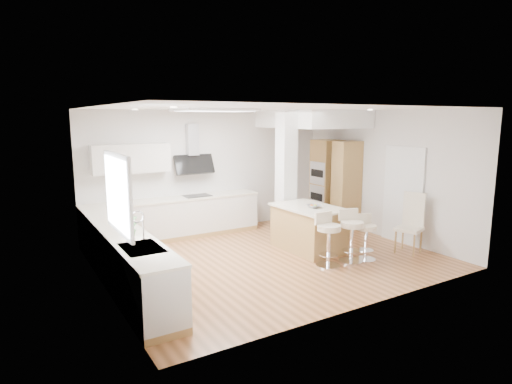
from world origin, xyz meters
TOP-DOWN VIEW (x-y plane):
  - ground at (0.00, 0.00)m, footprint 6.00×6.00m
  - ceiling at (0.00, 0.00)m, footprint 6.00×5.00m
  - wall_back at (0.00, 2.50)m, footprint 6.00×0.04m
  - wall_left at (-3.00, 0.00)m, footprint 0.04×5.00m
  - wall_right at (3.00, 0.00)m, footprint 0.04×5.00m
  - skylight at (-0.79, 0.60)m, footprint 4.10×2.10m
  - window_left at (-2.96, -0.90)m, footprint 0.06×1.28m
  - doorway_right at (2.97, -0.60)m, footprint 0.05×1.00m
  - counter_left at (-2.70, 0.23)m, footprint 0.63×4.50m
  - counter_back at (-0.91, 2.22)m, footprint 3.62×0.63m
  - pillar at (1.05, 0.95)m, footprint 0.35×0.35m
  - soffit at (2.10, 1.40)m, footprint 1.78×2.20m
  - oven_column at (2.68, 1.23)m, footprint 0.63×1.21m
  - peninsula at (0.96, 0.01)m, footprint 1.03×1.50m
  - bar_stool_a at (0.65, -0.94)m, footprint 0.44×0.44m
  - bar_stool_b at (1.17, -0.98)m, footprint 0.54×0.54m
  - bar_stool_c at (1.47, -1.04)m, footprint 0.48×0.48m
  - dining_chair at (2.62, -1.13)m, footprint 0.58×0.58m

SIDE VIEW (x-z plane):
  - ground at x=0.00m, z-range 0.00..0.00m
  - ceiling at x=0.00m, z-range -0.01..0.01m
  - peninsula at x=0.96m, z-range -0.03..0.93m
  - counter_left at x=-2.70m, z-range -0.22..1.13m
  - bar_stool_c at x=1.47m, z-range 0.05..0.92m
  - bar_stool_a at x=0.65m, z-range 0.06..1.03m
  - bar_stool_b at x=1.17m, z-range 0.06..1.03m
  - dining_chair at x=2.62m, z-range 0.04..1.22m
  - counter_back at x=-0.91m, z-range -0.55..1.95m
  - doorway_right at x=2.97m, z-range -0.05..2.05m
  - oven_column at x=2.68m, z-range 0.00..2.10m
  - wall_back at x=0.00m, z-range 0.00..2.80m
  - wall_left at x=-3.00m, z-range 0.00..2.80m
  - wall_right at x=3.00m, z-range 0.00..2.80m
  - pillar at x=1.05m, z-range 0.00..2.80m
  - window_left at x=-2.96m, z-range 1.16..2.23m
  - soffit at x=2.10m, z-range 2.40..2.80m
  - skylight at x=-0.79m, z-range 2.74..2.80m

